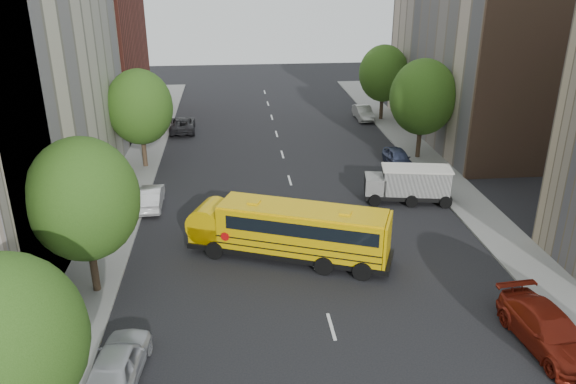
{
  "coord_description": "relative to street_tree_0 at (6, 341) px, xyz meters",
  "views": [
    {
      "loc": [
        -4.02,
        -28.5,
        15.17
      ],
      "look_at": [
        -0.94,
        2.0,
        2.42
      ],
      "focal_mm": 35.0,
      "sensor_mm": 36.0,
      "label": 1
    }
  ],
  "objects": [
    {
      "name": "ground",
      "position": [
        11.0,
        14.0,
        -4.64
      ],
      "size": [
        120.0,
        120.0,
        0.0
      ],
      "primitive_type": "plane",
      "color": "black",
      "rests_on": "ground"
    },
    {
      "name": "sidewalk_left",
      "position": [
        -0.5,
        19.0,
        -4.58
      ],
      "size": [
        3.0,
        80.0,
        0.12
      ],
      "primitive_type": "cube",
      "color": "slate",
      "rests_on": "ground"
    },
    {
      "name": "sidewalk_right",
      "position": [
        22.5,
        19.0,
        -4.58
      ],
      "size": [
        3.0,
        80.0,
        0.12
      ],
      "primitive_type": "cube",
      "color": "slate",
      "rests_on": "ground"
    },
    {
      "name": "lane_markings",
      "position": [
        11.0,
        24.0,
        -4.64
      ],
      "size": [
        0.15,
        64.0,
        0.01
      ],
      "primitive_type": "cube",
      "color": "silver",
      "rests_on": "ground"
    },
    {
      "name": "building_left_redbrick",
      "position": [
        -7.0,
        42.0,
        1.86
      ],
      "size": [
        10.0,
        15.0,
        13.0
      ],
      "primitive_type": "cube",
      "color": "maroon",
      "rests_on": "ground"
    },
    {
      "name": "building_right_far",
      "position": [
        29.0,
        34.0,
        4.36
      ],
      "size": [
        10.0,
        22.0,
        18.0
      ],
      "primitive_type": "cube",
      "color": "#C1AB96",
      "rests_on": "ground"
    },
    {
      "name": "building_right_sidewall",
      "position": [
        29.0,
        23.0,
        4.36
      ],
      "size": [
        10.1,
        0.3,
        18.0
      ],
      "primitive_type": "cube",
      "color": "brown",
      "rests_on": "ground"
    },
    {
      "name": "street_tree_0",
      "position": [
        0.0,
        0.0,
        0.0
      ],
      "size": [
        4.8,
        4.8,
        7.41
      ],
      "color": "#38281C",
      "rests_on": "ground"
    },
    {
      "name": "street_tree_1",
      "position": [
        0.0,
        10.0,
        0.31
      ],
      "size": [
        5.12,
        5.12,
        7.9
      ],
      "color": "#38281C",
      "rests_on": "ground"
    },
    {
      "name": "street_tree_2",
      "position": [
        0.0,
        28.0,
        0.19
      ],
      "size": [
        4.99,
        4.99,
        7.71
      ],
      "color": "#38281C",
      "rests_on": "ground"
    },
    {
      "name": "street_tree_4",
      "position": [
        22.0,
        28.0,
        0.43
      ],
      "size": [
        5.25,
        5.25,
        8.1
      ],
      "color": "#38281C",
      "rests_on": "ground"
    },
    {
      "name": "street_tree_5",
      "position": [
        22.0,
        40.0,
        0.06
      ],
      "size": [
        4.86,
        4.86,
        7.51
      ],
      "color": "#38281C",
      "rests_on": "ground"
    },
    {
      "name": "school_bus",
      "position": [
        9.7,
        12.5,
        -2.89
      ],
      "size": [
        11.22,
        6.43,
        3.13
      ],
      "rotation": [
        0.0,
        0.0,
        -0.38
      ],
      "color": "black",
      "rests_on": "ground"
    },
    {
      "name": "safari_truck",
      "position": [
        18.55,
        19.39,
        -3.36
      ],
      "size": [
        5.91,
        2.98,
        2.42
      ],
      "rotation": [
        0.0,
        0.0,
        -0.17
      ],
      "color": "black",
      "rests_on": "ground"
    },
    {
      "name": "parked_car_0",
      "position": [
        2.2,
        3.46,
        -3.86
      ],
      "size": [
        2.32,
        4.78,
        1.57
      ],
      "primitive_type": "imported",
      "rotation": [
        0.0,
        0.0,
        3.04
      ],
      "color": "#AFB1B6",
      "rests_on": "ground"
    },
    {
      "name": "parked_car_1",
      "position": [
        1.4,
        20.17,
        -3.95
      ],
      "size": [
        1.57,
        4.26,
        1.39
      ],
      "primitive_type": "imported",
      "rotation": [
        0.0,
        0.0,
        3.17
      ],
      "color": "silver",
      "rests_on": "ground"
    },
    {
      "name": "parked_car_2",
      "position": [
        2.2,
        37.74,
        -3.95
      ],
      "size": [
        2.51,
        5.09,
        1.39
      ],
      "primitive_type": "imported",
      "rotation": [
        0.0,
        0.0,
        3.18
      ],
      "color": "black",
      "rests_on": "ground"
    },
    {
      "name": "parked_car_3",
      "position": [
        19.8,
        3.76,
        -3.84
      ],
      "size": [
        2.73,
        5.7,
        1.6
      ],
      "primitive_type": "imported",
      "rotation": [
        0.0,
        0.0,
        0.09
      ],
      "color": "maroon",
      "rests_on": "ground"
    },
    {
      "name": "parked_car_4",
      "position": [
        19.8,
        26.18,
        -3.94
      ],
      "size": [
        1.8,
        4.15,
        1.39
      ],
      "primitive_type": "imported",
      "rotation": [
        0.0,
        0.0,
        0.04
      ],
      "color": "#323A58",
      "rests_on": "ground"
    },
    {
      "name": "parked_car_5",
      "position": [
        20.23,
        40.31,
        -3.94
      ],
      "size": [
        1.56,
        4.26,
        1.39
      ],
      "primitive_type": "imported",
      "rotation": [
        0.0,
        0.0,
        0.02
      ],
      "color": "#989893",
      "rests_on": "ground"
    }
  ]
}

